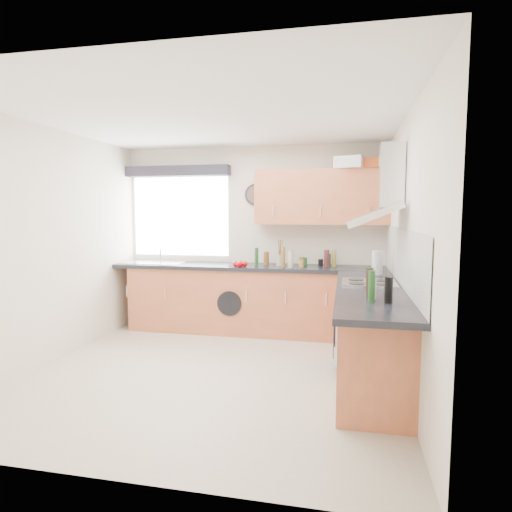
% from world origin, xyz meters
% --- Properties ---
extents(ground_plane, '(3.60, 3.60, 0.00)m').
position_xyz_m(ground_plane, '(0.00, 0.00, 0.00)').
color(ground_plane, beige).
extents(ceiling, '(3.60, 3.60, 0.02)m').
position_xyz_m(ceiling, '(0.00, 0.00, 2.50)').
color(ceiling, white).
rests_on(ceiling, wall_back).
extents(wall_back, '(3.60, 0.02, 2.50)m').
position_xyz_m(wall_back, '(0.00, 1.80, 1.25)').
color(wall_back, silver).
rests_on(wall_back, ground_plane).
extents(wall_front, '(3.60, 0.02, 2.50)m').
position_xyz_m(wall_front, '(0.00, -1.80, 1.25)').
color(wall_front, silver).
rests_on(wall_front, ground_plane).
extents(wall_left, '(0.02, 3.60, 2.50)m').
position_xyz_m(wall_left, '(-1.80, 0.00, 1.25)').
color(wall_left, silver).
rests_on(wall_left, ground_plane).
extents(wall_right, '(0.02, 3.60, 2.50)m').
position_xyz_m(wall_right, '(1.80, 0.00, 1.25)').
color(wall_right, silver).
rests_on(wall_right, ground_plane).
extents(window, '(1.40, 0.02, 1.10)m').
position_xyz_m(window, '(-1.05, 1.79, 1.55)').
color(window, silver).
rests_on(window, wall_back).
extents(window_blind, '(1.50, 0.18, 0.14)m').
position_xyz_m(window_blind, '(-1.05, 1.70, 2.18)').
color(window_blind, '#24222D').
rests_on(window_blind, wall_back).
extents(splashback, '(0.01, 3.00, 0.54)m').
position_xyz_m(splashback, '(1.79, 0.30, 1.18)').
color(splashback, white).
rests_on(splashback, wall_right).
extents(base_cab_back, '(3.00, 0.58, 0.86)m').
position_xyz_m(base_cab_back, '(-0.10, 1.51, 0.43)').
color(base_cab_back, '#AD5A38').
rests_on(base_cab_back, ground_plane).
extents(base_cab_corner, '(0.60, 0.60, 0.86)m').
position_xyz_m(base_cab_corner, '(1.50, 1.50, 0.43)').
color(base_cab_corner, '#AD5A38').
rests_on(base_cab_corner, ground_plane).
extents(base_cab_right, '(0.58, 2.10, 0.86)m').
position_xyz_m(base_cab_right, '(1.51, 0.15, 0.43)').
color(base_cab_right, '#AD5A38').
rests_on(base_cab_right, ground_plane).
extents(worktop_back, '(3.60, 0.62, 0.05)m').
position_xyz_m(worktop_back, '(0.00, 1.50, 0.89)').
color(worktop_back, black).
rests_on(worktop_back, base_cab_back).
extents(worktop_right, '(0.62, 2.42, 0.05)m').
position_xyz_m(worktop_right, '(1.50, 0.00, 0.89)').
color(worktop_right, black).
rests_on(worktop_right, base_cab_right).
extents(sink, '(0.84, 0.46, 0.10)m').
position_xyz_m(sink, '(-1.33, 1.50, 0.95)').
color(sink, silver).
rests_on(sink, worktop_back).
extents(oven, '(0.56, 0.58, 0.85)m').
position_xyz_m(oven, '(1.50, 0.30, 0.42)').
color(oven, black).
rests_on(oven, ground_plane).
extents(hob_plate, '(0.52, 0.52, 0.01)m').
position_xyz_m(hob_plate, '(1.50, 0.30, 0.92)').
color(hob_plate, silver).
rests_on(hob_plate, worktop_right).
extents(extractor_hood, '(0.52, 0.78, 0.66)m').
position_xyz_m(extractor_hood, '(1.60, 0.30, 1.77)').
color(extractor_hood, silver).
rests_on(extractor_hood, wall_right).
extents(upper_cabinets, '(1.70, 0.35, 0.70)m').
position_xyz_m(upper_cabinets, '(0.95, 1.62, 1.80)').
color(upper_cabinets, '#AD5A38').
rests_on(upper_cabinets, wall_back).
extents(washing_machine, '(0.62, 0.60, 0.89)m').
position_xyz_m(washing_machine, '(-0.18, 1.52, 0.44)').
color(washing_machine, silver).
rests_on(washing_machine, ground_plane).
extents(wall_clock, '(0.30, 0.04, 0.30)m').
position_xyz_m(wall_clock, '(0.05, 1.76, 1.85)').
color(wall_clock, '#24222D').
rests_on(wall_clock, wall_back).
extents(casserole, '(0.40, 0.34, 0.14)m').
position_xyz_m(casserole, '(1.30, 1.52, 2.22)').
color(casserole, silver).
rests_on(casserole, upper_cabinets).
extents(storage_box, '(0.29, 0.25, 0.12)m').
position_xyz_m(storage_box, '(1.60, 1.52, 2.21)').
color(storage_box, '#AA4219').
rests_on(storage_box, upper_cabinets).
extents(utensil_pot, '(0.11, 0.11, 0.14)m').
position_xyz_m(utensil_pot, '(0.43, 1.53, 0.98)').
color(utensil_pot, gray).
rests_on(utensil_pot, worktop_back).
extents(kitchen_roll, '(0.16, 0.16, 0.27)m').
position_xyz_m(kitchen_roll, '(1.62, 0.94, 1.04)').
color(kitchen_roll, silver).
rests_on(kitchen_roll, worktop_right).
extents(tomato_cluster, '(0.20, 0.20, 0.07)m').
position_xyz_m(tomato_cluster, '(-0.05, 1.30, 0.95)').
color(tomato_cluster, '#B60106').
rests_on(tomato_cluster, worktop_back).
extents(jar_0, '(0.07, 0.07, 0.22)m').
position_xyz_m(jar_0, '(1.03, 1.56, 1.02)').
color(jar_0, '#561E21').
rests_on(jar_0, worktop_back).
extents(jar_1, '(0.04, 0.04, 0.17)m').
position_xyz_m(jar_1, '(1.07, 1.47, 1.00)').
color(jar_1, black).
rests_on(jar_1, worktop_back).
extents(jar_2, '(0.05, 0.05, 0.22)m').
position_xyz_m(jar_2, '(1.13, 1.56, 1.02)').
color(jar_2, olive).
rests_on(jar_2, worktop_back).
extents(jar_3, '(0.07, 0.07, 0.21)m').
position_xyz_m(jar_3, '(0.59, 1.36, 1.02)').
color(jar_3, '#B4A69A').
rests_on(jar_3, worktop_back).
extents(jar_4, '(0.07, 0.07, 0.17)m').
position_xyz_m(jar_4, '(0.23, 1.61, 0.99)').
color(jar_4, brown).
rests_on(jar_4, worktop_back).
extents(jar_5, '(0.05, 0.05, 0.17)m').
position_xyz_m(jar_5, '(1.02, 1.69, 0.99)').
color(jar_5, '#561E26').
rests_on(jar_5, worktop_back).
extents(jar_6, '(0.06, 0.06, 0.09)m').
position_xyz_m(jar_6, '(0.72, 1.42, 0.96)').
color(jar_6, olive).
rests_on(jar_6, worktop_back).
extents(jar_7, '(0.05, 0.05, 0.24)m').
position_xyz_m(jar_7, '(0.13, 1.43, 1.03)').
color(jar_7, '#1B4719').
rests_on(jar_7, worktop_back).
extents(jar_8, '(0.06, 0.06, 0.09)m').
position_xyz_m(jar_8, '(0.95, 1.59, 0.96)').
color(jar_8, black).
rests_on(jar_8, worktop_back).
extents(jar_9, '(0.07, 0.07, 0.11)m').
position_xyz_m(jar_9, '(0.71, 1.61, 0.96)').
color(jar_9, brown).
rests_on(jar_9, worktop_back).
extents(jar_10, '(0.05, 0.05, 0.26)m').
position_xyz_m(jar_10, '(0.50, 1.36, 1.04)').
color(jar_10, brown).
rests_on(jar_10, worktop_back).
extents(jar_11, '(0.07, 0.07, 0.10)m').
position_xyz_m(jar_11, '(0.74, 1.62, 0.96)').
color(jar_11, '#22571F').
rests_on(jar_11, worktop_back).
extents(bottle_0, '(0.06, 0.06, 0.20)m').
position_xyz_m(bottle_0, '(1.60, -0.61, 1.01)').
color(bottle_0, black).
rests_on(bottle_0, worktop_right).
extents(bottle_1, '(0.05, 0.05, 0.24)m').
position_xyz_m(bottle_1, '(1.47, -0.60, 1.03)').
color(bottle_1, '#1C4E1C').
rests_on(bottle_1, worktop_right).
extents(bottle_2, '(0.05, 0.05, 0.16)m').
position_xyz_m(bottle_2, '(1.49, -0.49, 0.99)').
color(bottle_2, '#BAAC9F').
rests_on(bottle_2, worktop_right).
extents(bottle_3, '(0.06, 0.06, 0.25)m').
position_xyz_m(bottle_3, '(1.46, -0.46, 1.03)').
color(bottle_3, black).
rests_on(bottle_3, worktop_right).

